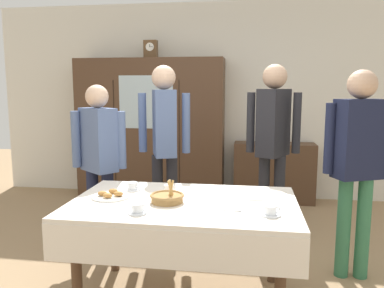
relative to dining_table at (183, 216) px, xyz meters
name	(u,v)px	position (x,y,z in m)	size (l,w,h in m)	color
ground_plane	(188,285)	(0.00, 0.23, -0.64)	(12.00, 12.00, 0.00)	#997A56
back_wall	(218,101)	(0.00, 2.88, 0.71)	(6.40, 0.10, 2.70)	silver
dining_table	(183,216)	(0.00, 0.00, 0.00)	(1.59, 1.00, 0.74)	#4C3321
wall_cabinet	(151,129)	(-0.90, 2.59, 0.33)	(2.01, 0.46, 1.93)	#4C3321
mantel_clock	(151,49)	(-0.88, 2.59, 1.41)	(0.18, 0.11, 0.24)	brown
bookshelf_low	(274,172)	(0.79, 2.64, -0.24)	(1.07, 0.35, 0.80)	#4C3321
book_stack	(275,139)	(0.79, 2.64, 0.22)	(0.15, 0.21, 0.11)	#2D5184
tea_cup_far_left	(271,211)	(0.59, -0.19, 0.13)	(0.13, 0.13, 0.06)	white
tea_cup_back_edge	(138,209)	(-0.24, -0.27, 0.13)	(0.13, 0.13, 0.06)	white
tea_cup_far_right	(133,187)	(-0.44, 0.27, 0.13)	(0.13, 0.13, 0.06)	white
tea_cup_front_edge	(169,189)	(-0.14, 0.22, 0.13)	(0.13, 0.13, 0.06)	white
bread_basket	(167,197)	(-0.11, -0.02, 0.14)	(0.24, 0.24, 0.16)	#9E7542
pastry_plate	(111,195)	(-0.54, 0.05, 0.12)	(0.28, 0.28, 0.05)	white
spoon_near_left	(259,200)	(0.53, 0.12, 0.11)	(0.12, 0.02, 0.01)	silver
spoon_near_right	(235,211)	(0.37, -0.14, 0.11)	(0.12, 0.02, 0.01)	silver
person_behind_table_right	(164,135)	(-0.38, 1.13, 0.44)	(0.52, 0.41, 1.75)	#232328
person_behind_table_left	(99,152)	(-0.92, 0.77, 0.31)	(0.52, 0.38, 1.56)	#191E38
person_near_right_end	(358,154)	(1.30, 0.57, 0.38)	(0.52, 0.32, 1.67)	#33704C
person_by_cabinet	(273,134)	(0.68, 1.25, 0.44)	(0.52, 0.41, 1.76)	#232328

